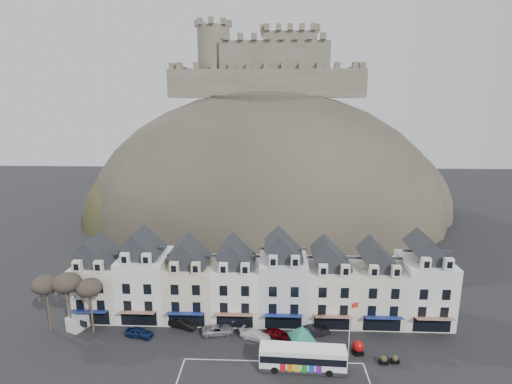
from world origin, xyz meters
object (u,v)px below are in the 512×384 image
flagpole (350,326)px  car_navy (140,333)px  car_silver (218,330)px  car_charcoal (314,331)px  car_white (255,335)px  red_buoy (358,347)px  white_van (83,319)px  car_maroon (278,334)px  bus_shelter (302,332)px  bus (303,357)px  car_black (183,323)px

flagpole → car_navy: bearing=173.4°
car_silver → car_charcoal: 13.19m
car_navy → car_white: bearing=-77.3°
car_white → car_charcoal: (7.99, 1.11, 0.08)m
red_buoy → white_van: 38.12m
white_van → car_white: bearing=16.0°
red_buoy → car_maroon: bearing=163.2°
bus_shelter → flagpole: flagpole is taller
red_buoy → car_charcoal: bearing=143.6°
car_navy → white_van: bearing=86.6°
white_van → car_silver: bearing=17.5°
bus_shelter → red_buoy: size_ratio=3.14×
red_buoy → white_van: size_ratio=0.36×
bus_shelter → car_navy: bearing=155.8°
bus_shelter → car_silver: size_ratio=1.30×
bus_shelter → car_charcoal: bus_shelter is taller
red_buoy → car_white: (-13.13, 2.67, -0.29)m
car_maroon → car_silver: bearing=109.2°
white_van → bus_shelter: bearing=12.1°
car_white → car_charcoal: 8.07m
flagpole → white_van: flagpole is taller
flagpole → car_maroon: size_ratio=2.10×
bus → bus_shelter: bearing=90.9°
red_buoy → car_black: size_ratio=0.43×
car_black → car_maroon: size_ratio=1.16×
car_navy → car_white: size_ratio=0.89×
bus → car_maroon: bus is taller
car_silver → red_buoy: bearing=-113.1°
car_black → bus_shelter: bearing=-87.3°
red_buoy → car_black: (-23.53, 5.04, -0.22)m
flagpole → car_silver: 17.99m
white_van → car_maroon: size_ratio=1.36×
bus → white_van: 31.64m
bus_shelter → red_buoy: bus_shelter is taller
bus_shelter → car_silver: bearing=144.1°
car_charcoal → bus_shelter: bearing=131.0°
car_charcoal → white_van: bearing=66.6°
flagpole → car_silver: size_ratio=1.75×
red_buoy → flagpole: size_ratio=0.24×
car_silver → white_van: bearing=74.3°
bus → white_van: bus is taller
flagpole → car_navy: (-27.60, 3.19, -3.67)m
flagpole → car_silver: bearing=165.8°
car_navy → car_maroon: 18.79m
bus_shelter → car_black: bus_shelter is taller
white_van → car_white: 24.78m
car_black → car_silver: (5.20, -1.36, -0.08)m
white_van → bus: bearing=6.4°
white_van → car_maroon: (27.72, -1.99, -0.41)m
car_white → car_charcoal: car_charcoal is taller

